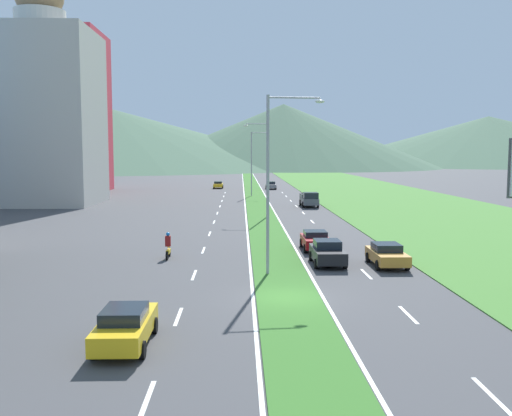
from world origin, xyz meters
The scene contains 43 objects.
ground_plane centered at (0.00, 0.00, 0.00)m, with size 600.00×600.00×0.00m, color #424244.
grass_median centered at (0.00, 60.00, 0.03)m, with size 3.20×240.00×0.06m, color #387028.
grass_verge_right centered at (20.60, 60.00, 0.03)m, with size 24.00×240.00×0.06m, color #477F33.
lane_dash_left_1 centered at (-5.10, -11.52, 0.01)m, with size 0.16×2.80×0.01m, color silver.
lane_dash_left_2 centered at (-5.10, -3.03, 0.01)m, with size 0.16×2.80×0.01m, color silver.
lane_dash_left_3 centered at (-5.10, 5.45, 0.01)m, with size 0.16×2.80×0.01m, color silver.
lane_dash_left_4 centered at (-5.10, 13.93, 0.01)m, with size 0.16×2.80×0.01m, color silver.
lane_dash_left_5 centered at (-5.10, 22.41, 0.01)m, with size 0.16×2.80×0.01m, color silver.
lane_dash_left_6 centered at (-5.10, 30.90, 0.01)m, with size 0.16×2.80×0.01m, color silver.
lane_dash_left_7 centered at (-5.10, 39.38, 0.01)m, with size 0.16×2.80×0.01m, color silver.
lane_dash_left_8 centered at (-5.10, 47.86, 0.01)m, with size 0.16×2.80×0.01m, color silver.
lane_dash_left_9 centered at (-5.10, 56.34, 0.01)m, with size 0.16×2.80×0.01m, color silver.
lane_dash_left_10 centered at (-5.10, 64.83, 0.01)m, with size 0.16×2.80×0.01m, color silver.
lane_dash_left_11 centered at (-5.10, 73.31, 0.01)m, with size 0.16×2.80×0.01m, color silver.
lane_dash_right_1 centered at (5.10, -11.52, 0.01)m, with size 0.16×2.80×0.01m, color silver.
lane_dash_right_2 centered at (5.10, -3.03, 0.01)m, with size 0.16×2.80×0.01m, color silver.
lane_dash_right_3 centered at (5.10, 5.45, 0.01)m, with size 0.16×2.80×0.01m, color silver.
lane_dash_right_4 centered at (5.10, 13.93, 0.01)m, with size 0.16×2.80×0.01m, color silver.
lane_dash_right_5 centered at (5.10, 22.41, 0.01)m, with size 0.16×2.80×0.01m, color silver.
lane_dash_right_6 centered at (5.10, 30.90, 0.01)m, with size 0.16×2.80×0.01m, color silver.
lane_dash_right_7 centered at (5.10, 39.38, 0.01)m, with size 0.16×2.80×0.01m, color silver.
lane_dash_right_8 centered at (5.10, 47.86, 0.01)m, with size 0.16×2.80×0.01m, color silver.
lane_dash_right_9 centered at (5.10, 56.34, 0.01)m, with size 0.16×2.80×0.01m, color silver.
lane_dash_right_10 centered at (5.10, 64.83, 0.01)m, with size 0.16×2.80×0.01m, color silver.
lane_dash_right_11 centered at (5.10, 73.31, 0.01)m, with size 0.16×2.80×0.01m, color silver.
edge_line_median_left centered at (-1.75, 60.00, 0.01)m, with size 0.16×240.00×0.01m, color silver.
edge_line_median_right centered at (1.75, 60.00, 0.01)m, with size 0.16×240.00×0.01m, color silver.
domed_building centered at (-29.40, 52.21, 12.98)m, with size 14.22×14.22×31.40m.
midrise_colored centered at (-34.74, 77.09, 14.29)m, with size 15.14×15.14×28.58m, color #D83847.
hill_far_left centered at (-64.56, 243.85, 13.85)m, with size 208.89×208.89×27.70m, color #47664C.
hill_far_center centered at (17.77, 240.30, 14.74)m, with size 144.03×144.03×29.47m, color #47664C.
hill_far_right centered at (138.26, 294.07, 13.67)m, with size 197.32×197.32×27.33m, color #47664C.
street_lamp_near centered at (-0.41, 5.54, 6.01)m, with size 3.40×0.52×10.49m.
street_lamp_mid centered at (0.41, 35.33, 5.92)m, with size 2.81×0.36×10.44m.
street_lamp_far centered at (-0.27, 65.13, 5.96)m, with size 3.06×0.30×10.46m.
car_0 centered at (-6.80, 85.74, 0.73)m, with size 1.91×4.53×1.39m.
car_1 centered at (3.17, 13.90, 0.73)m, with size 2.01×4.17×1.41m.
car_2 centered at (-6.66, -6.76, 0.77)m, with size 1.91×4.56×1.49m.
car_3 centered at (6.93, 7.80, 0.74)m, with size 2.02×4.34×1.43m.
car_4 centered at (3.57, 83.02, 0.75)m, with size 1.98×4.66×1.47m.
car_5 centered at (3.23, 8.36, 0.80)m, with size 2.02×4.26×1.58m.
pickup_truck_0 centered at (6.71, 46.87, 0.98)m, with size 2.18×5.40×2.00m.
motorcycle_rider centered at (-7.28, 10.78, 0.75)m, with size 0.36×2.00×1.80m.
Camera 1 is at (-2.35, -27.54, 7.22)m, focal length 39.94 mm.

